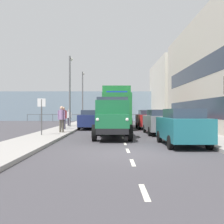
# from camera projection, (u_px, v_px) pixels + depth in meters

# --- Properties ---
(ground_plane) EXTENTS (80.00, 80.00, 0.00)m
(ground_plane) POSITION_uv_depth(u_px,v_px,m) (120.00, 131.00, 20.97)
(ground_plane) COLOR #423F44
(sidewalk_left) EXTENTS (2.41, 40.90, 0.15)m
(sidewalk_left) POSITION_uv_depth(u_px,v_px,m) (179.00, 130.00, 20.96)
(sidewalk_left) COLOR #9E9993
(sidewalk_left) RESTS_ON ground_plane
(sidewalk_right) EXTENTS (2.41, 40.90, 0.15)m
(sidewalk_right) POSITION_uv_depth(u_px,v_px,m) (61.00, 130.00, 20.97)
(sidewalk_right) COLOR #9E9993
(sidewalk_right) RESTS_ON ground_plane
(road_centreline_markings) EXTENTS (0.12, 37.91, 0.01)m
(road_centreline_markings) POSITION_uv_depth(u_px,v_px,m) (120.00, 131.00, 20.87)
(road_centreline_markings) COLOR silver
(road_centreline_markings) RESTS_ON ground_plane
(building_far_block) EXTENTS (8.25, 13.35, 9.02)m
(building_far_block) POSITION_uv_depth(u_px,v_px,m) (183.00, 92.00, 39.27)
(building_far_block) COLOR beige
(building_far_block) RESTS_ON ground_plane
(sea_horizon) EXTENTS (80.00, 0.80, 5.00)m
(sea_horizon) POSITION_uv_depth(u_px,v_px,m) (116.00, 106.00, 44.41)
(sea_horizon) COLOR gray
(sea_horizon) RESTS_ON ground_plane
(seawall_railing) EXTENTS (28.08, 0.08, 1.20)m
(seawall_railing) POSITION_uv_depth(u_px,v_px,m) (116.00, 116.00, 40.81)
(seawall_railing) COLOR #4C5156
(seawall_railing) RESTS_ON ground_plane
(truck_vintage_green) EXTENTS (2.17, 5.64, 2.43)m
(truck_vintage_green) POSITION_uv_depth(u_px,v_px,m) (112.00, 119.00, 15.26)
(truck_vintage_green) COLOR black
(truck_vintage_green) RESTS_ON ground_plane
(lorry_cargo_green) EXTENTS (2.58, 8.20, 3.87)m
(lorry_cargo_green) POSITION_uv_depth(u_px,v_px,m) (116.00, 106.00, 24.61)
(lorry_cargo_green) COLOR #1E7033
(lorry_cargo_green) RESTS_ON ground_plane
(car_teal_kerbside_near) EXTENTS (1.82, 4.07, 1.72)m
(car_teal_kerbside_near) POSITION_uv_depth(u_px,v_px,m) (182.00, 127.00, 12.13)
(car_teal_kerbside_near) COLOR #1E6670
(car_teal_kerbside_near) RESTS_ON ground_plane
(car_grey_kerbside_1) EXTENTS (1.82, 4.39, 1.72)m
(car_grey_kerbside_1) POSITION_uv_depth(u_px,v_px,m) (159.00, 121.00, 18.17)
(car_grey_kerbside_1) COLOR slate
(car_grey_kerbside_1) RESTS_ON ground_plane
(car_red_kerbside_2) EXTENTS (1.93, 4.26, 1.72)m
(car_red_kerbside_2) POSITION_uv_depth(u_px,v_px,m) (147.00, 119.00, 23.98)
(car_red_kerbside_2) COLOR #B21E1E
(car_red_kerbside_2) RESTS_ON ground_plane
(car_navy_oppositeside_0) EXTENTS (1.90, 4.64, 1.72)m
(car_navy_oppositeside_0) POSITION_uv_depth(u_px,v_px,m) (90.00, 119.00, 23.59)
(car_navy_oppositeside_0) COLOR navy
(car_navy_oppositeside_0) RESTS_ON ground_plane
(car_black_oppositeside_1) EXTENTS (1.98, 3.92, 1.72)m
(car_black_oppositeside_1) POSITION_uv_depth(u_px,v_px,m) (95.00, 118.00, 29.58)
(car_black_oppositeside_1) COLOR black
(car_black_oppositeside_1) RESTS_ON ground_plane
(car_maroon_oppositeside_2) EXTENTS (1.89, 4.39, 1.72)m
(car_maroon_oppositeside_2) POSITION_uv_depth(u_px,v_px,m) (98.00, 117.00, 35.16)
(car_maroon_oppositeside_2) COLOR maroon
(car_maroon_oppositeside_2) RESTS_ON ground_plane
(pedestrian_near_railing) EXTENTS (0.53, 0.34, 1.82)m
(pedestrian_near_railing) POSITION_uv_depth(u_px,v_px,m) (62.00, 117.00, 18.03)
(pedestrian_near_railing) COLOR #4C473D
(pedestrian_near_railing) RESTS_ON sidewalk_right
(pedestrian_couple_b) EXTENTS (0.53, 0.34, 1.82)m
(pedestrian_couple_b) POSITION_uv_depth(u_px,v_px,m) (64.00, 116.00, 21.11)
(pedestrian_couple_b) COLOR #383342
(pedestrian_couple_b) RESTS_ON sidewalk_right
(pedestrian_with_bag) EXTENTS (0.53, 0.34, 1.68)m
(pedestrian_with_bag) POSITION_uv_depth(u_px,v_px,m) (62.00, 117.00, 23.34)
(pedestrian_with_bag) COLOR #4C473D
(pedestrian_with_bag) RESTS_ON sidewalk_right
(pedestrian_in_dark_coat) EXTENTS (0.53, 0.34, 1.65)m
(pedestrian_in_dark_coat) POSITION_uv_depth(u_px,v_px,m) (69.00, 116.00, 26.14)
(pedestrian_in_dark_coat) COLOR #383342
(pedestrian_in_dark_coat) RESTS_ON sidewalk_right
(lamp_post_promenade) EXTENTS (0.32, 1.14, 6.84)m
(lamp_post_promenade) POSITION_uv_depth(u_px,v_px,m) (70.00, 85.00, 25.32)
(lamp_post_promenade) COLOR #59595B
(lamp_post_promenade) RESTS_ON sidewalk_right
(lamp_post_far) EXTENTS (0.32, 1.14, 6.82)m
(lamp_post_far) POSITION_uv_depth(u_px,v_px,m) (83.00, 92.00, 35.12)
(lamp_post_far) COLOR #59595B
(lamp_post_far) RESTS_ON sidewalk_right
(street_sign) EXTENTS (0.50, 0.07, 2.25)m
(street_sign) POSITION_uv_depth(u_px,v_px,m) (42.00, 110.00, 15.99)
(street_sign) COLOR #4C4C4C
(street_sign) RESTS_ON sidewalk_right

